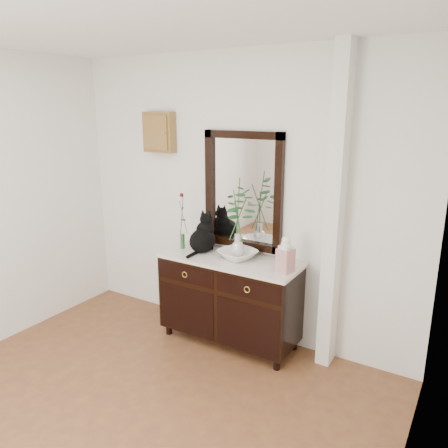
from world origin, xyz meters
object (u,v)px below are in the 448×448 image
Objects in this scene: ginger_jar at (286,253)px; cat at (202,233)px; lotus_bowl at (238,254)px; sideboard at (230,296)px.

cat is at bearing 175.02° from ginger_jar.
ginger_jar is at bearing -8.10° from lotus_bowl.
ginger_jar is at bearing -4.51° from sideboard.
sideboard is at bearing 175.49° from ginger_jar.
lotus_bowl is (0.39, -0.01, -0.15)m from cat.
cat is at bearing 174.20° from sideboard.
ginger_jar is at bearing -8.32° from cat.
cat is 1.16× the size of ginger_jar.
ginger_jar reaches higher than sideboard.
cat reaches higher than sideboard.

